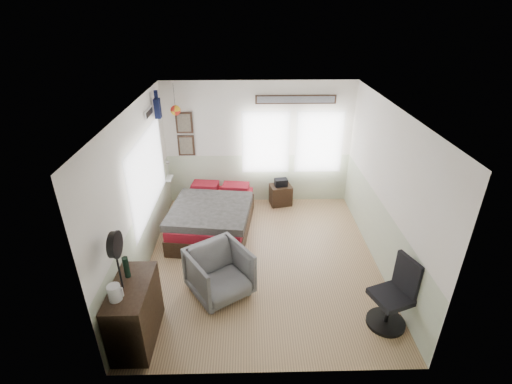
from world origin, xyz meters
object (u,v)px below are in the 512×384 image
bed (213,217)px  task_chair (394,299)px  dresser (135,312)px  nightstand (281,195)px  armchair (219,272)px

bed → task_chair: 3.65m
dresser → nightstand: (2.23, 3.70, -0.22)m
dresser → nightstand: 4.33m
armchair → task_chair: task_chair is taller
bed → task_chair: (2.69, -2.47, 0.13)m
task_chair → armchair: bearing=144.1°
dresser → armchair: size_ratio=1.16×
bed → armchair: 1.81m
bed → armchair: armchair is taller
bed → armchair: (0.24, -1.80, 0.08)m
bed → nightstand: size_ratio=4.73×
nightstand → armchair: bearing=-123.7°
bed → dresser: size_ratio=2.17×
dresser → nightstand: dresser is taller
bed → dresser: 2.77m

